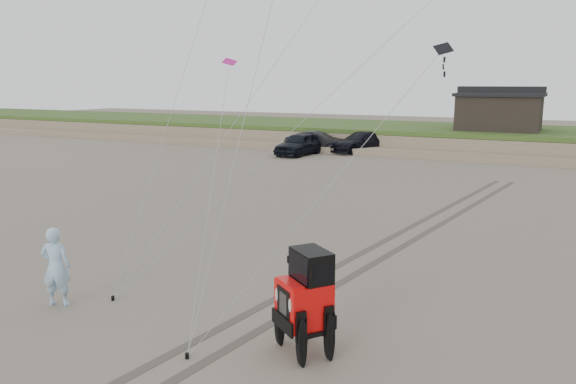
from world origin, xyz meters
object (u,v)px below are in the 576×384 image
at_px(cabin, 500,110).
at_px(truck_c, 363,142).
at_px(truck_b, 317,142).
at_px(truck_a, 299,144).
at_px(jeep, 304,313).
at_px(man, 56,267).

relative_size(cabin, truck_c, 1.13).
bearing_deg(truck_b, truck_c, -75.30).
bearing_deg(truck_a, cabin, 38.59).
relative_size(cabin, truck_b, 1.33).
relative_size(cabin, jeep, 1.39).
bearing_deg(truck_c, cabin, 60.54).
xyz_separation_m(truck_a, man, (7.28, -28.86, 0.16)).
distance_m(truck_a, man, 29.76).
distance_m(truck_c, man, 32.70).
bearing_deg(man, truck_c, -107.83).
bearing_deg(man, truck_b, -101.60).
height_order(cabin, truck_c, cabin).
bearing_deg(truck_c, jeep, -41.06).
bearing_deg(jeep, cabin, 128.65).
height_order(truck_a, man, man).
xyz_separation_m(cabin, jeep, (0.62, -37.16, -2.38)).
xyz_separation_m(cabin, truck_a, (-13.09, -8.81, -2.40)).
xyz_separation_m(cabin, truck_b, (-12.70, -6.43, -2.45)).
distance_m(cabin, truck_c, 10.95).
xyz_separation_m(cabin, man, (-5.80, -37.67, -2.24)).
relative_size(truck_a, truck_c, 0.87).
distance_m(truck_a, truck_c, 5.22).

